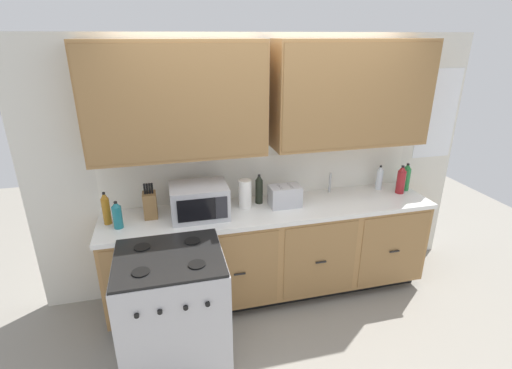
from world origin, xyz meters
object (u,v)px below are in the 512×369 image
bottle_clear (379,178)px  bottle_amber (106,209)px  paper_towel_roll (245,194)px  bottle_teal (117,215)px  microwave (199,201)px  bottle_green (406,177)px  knife_block (150,205)px  bottle_dark (259,189)px  toaster (285,196)px  bottle_red (401,180)px  stove_range (174,311)px

bottle_clear → bottle_amber: bearing=-177.0°
paper_towel_roll → bottle_teal: 1.08m
microwave → bottle_teal: microwave is taller
bottle_teal → bottle_green: bearing=3.1°
knife_block → paper_towel_roll: bearing=-0.2°
bottle_dark → bottle_teal: size_ratio=1.20×
toaster → bottle_amber: (-1.52, 0.02, 0.04)m
bottle_teal → bottle_red: bearing=1.9°
knife_block → bottle_clear: 2.22m
paper_towel_roll → bottle_amber: size_ratio=0.93×
bottle_green → paper_towel_roll: bearing=-179.6°
stove_range → bottle_red: bearing=16.2°
bottle_clear → bottle_teal: bearing=-174.7°
knife_block → paper_towel_roll: size_ratio=1.19×
bottle_clear → bottle_dark: bearing=-178.5°
bottle_red → bottle_clear: 0.21m
bottle_dark → stove_range: bearing=-138.1°
knife_block → bottle_amber: knife_block is taller
microwave → bottle_dark: 0.58m
bottle_amber → bottle_dark: (1.31, 0.10, -0.00)m
bottle_red → bottle_dark: bearing=175.6°
stove_range → microwave: size_ratio=1.98×
stove_range → paper_towel_roll: bearing=44.8°
microwave → bottle_green: microwave is taller
paper_towel_roll → toaster: bearing=-9.3°
bottle_red → toaster: bearing=-179.4°
toaster → paper_towel_roll: size_ratio=1.08×
bottle_dark → bottle_clear: (1.25, 0.03, -0.01)m
stove_range → microwave: (0.29, 0.62, 0.59)m
bottle_amber → bottle_green: (2.81, 0.05, -0.00)m
bottle_clear → microwave: bearing=-174.6°
bottle_clear → bottle_green: bearing=-18.2°
microwave → bottle_teal: size_ratio=2.08×
toaster → bottle_amber: 1.52m
bottle_red → knife_block: bearing=178.8°
toaster → bottle_clear: size_ratio=1.12×
microwave → bottle_clear: size_ratio=1.92×
toaster → bottle_dark: (-0.21, 0.12, 0.04)m
bottle_amber → stove_range: bearing=-55.0°
stove_range → bottle_clear: bottle_clear is taller
knife_block → bottle_amber: 0.35m
bottle_dark → bottle_clear: bearing=1.5°
knife_block → bottle_dark: knife_block is taller
knife_block → bottle_dark: size_ratio=1.11×
bottle_amber → bottle_dark: 1.32m
stove_range → bottle_amber: bearing=125.0°
bottle_green → bottle_teal: bottle_green is taller
paper_towel_roll → bottle_dark: bearing=22.7°
stove_range → bottle_amber: bottle_amber is taller
bottle_dark → bottle_teal: (-1.22, -0.20, -0.02)m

